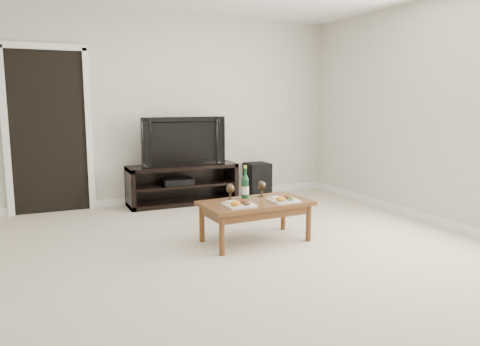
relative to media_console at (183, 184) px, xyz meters
name	(u,v)px	position (x,y,z in m)	size (l,w,h in m)	color
floor	(253,260)	(-0.13, -2.50, -0.28)	(5.50, 5.50, 0.00)	beige
back_wall	(167,110)	(-0.13, 0.27, 1.02)	(5.00, 0.04, 2.60)	beige
doorway	(49,133)	(-1.68, 0.24, 0.75)	(0.90, 0.02, 2.05)	black
media_console	(183,184)	(0.00, 0.00, 0.00)	(1.51, 0.45, 0.55)	black
television	(182,141)	(0.00, 0.00, 0.61)	(1.15, 0.15, 0.66)	black
av_receiver	(178,181)	(-0.07, -0.01, 0.05)	(0.40, 0.30, 0.08)	black
subwoofer	(257,179)	(1.19, 0.07, -0.03)	(0.33, 0.33, 0.50)	black
coffee_table	(255,221)	(0.15, -1.98, -0.07)	(1.10, 0.60, 0.42)	brown
plate_left	(239,202)	(-0.08, -2.09, 0.18)	(0.27, 0.27, 0.07)	white
plate_right	(283,198)	(0.42, -2.09, 0.18)	(0.27, 0.27, 0.07)	white
wine_bottle	(245,182)	(0.12, -1.81, 0.32)	(0.07, 0.07, 0.35)	#0F391E
goblet_left	(230,192)	(-0.05, -1.81, 0.23)	(0.09, 0.09, 0.17)	#362D1D
goblet_right	(262,189)	(0.32, -1.79, 0.23)	(0.09, 0.09, 0.17)	#362D1D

